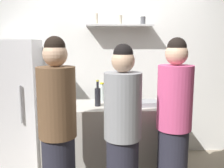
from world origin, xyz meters
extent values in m
cube|color=white|center=(0.00, 1.25, 1.30)|extent=(4.80, 0.10, 2.60)
cube|color=silver|center=(0.06, 1.09, 1.86)|extent=(0.90, 0.22, 0.02)
cylinder|color=beige|center=(-0.26, 1.09, 1.95)|extent=(0.06, 0.06, 0.14)
cylinder|color=beige|center=(0.06, 1.09, 1.93)|extent=(0.08, 0.08, 0.12)
cylinder|color=#4C4C51|center=(0.37, 1.09, 1.93)|extent=(0.07, 0.07, 0.10)
cube|color=white|center=(-1.32, 0.85, 0.83)|extent=(0.66, 0.57, 1.67)
cylinder|color=#99999E|center=(-1.14, 0.55, 0.92)|extent=(0.02, 0.02, 0.45)
cube|color=#B7B2A8|center=(-0.07, 0.54, 0.45)|extent=(1.59, 0.61, 0.90)
cube|color=gray|center=(0.29, 0.50, 0.92)|extent=(0.34, 0.24, 0.05)
cylinder|color=#B2B2B7|center=(-0.65, 0.31, 0.96)|extent=(0.12, 0.12, 0.12)
cylinder|color=silver|center=(-0.68, 0.31, 1.03)|extent=(0.01, 0.01, 0.19)
cylinder|color=silver|center=(-0.64, 0.32, 1.02)|extent=(0.01, 0.02, 0.16)
cylinder|color=silver|center=(-0.65, 0.31, 1.02)|extent=(0.01, 0.04, 0.16)
cylinder|color=silver|center=(-0.66, 0.34, 1.03)|extent=(0.03, 0.01, 0.19)
cylinder|color=#19471E|center=(0.14, 0.68, 1.01)|extent=(0.07, 0.07, 0.22)
cylinder|color=#19471E|center=(0.14, 0.68, 1.16)|extent=(0.03, 0.03, 0.08)
cylinder|color=black|center=(0.14, 0.68, 1.21)|extent=(0.03, 0.03, 0.02)
cylinder|color=black|center=(-0.24, 0.50, 1.00)|extent=(0.07, 0.07, 0.21)
cylinder|color=black|center=(-0.24, 0.50, 1.15)|extent=(0.03, 0.03, 0.08)
cylinder|color=gold|center=(-0.24, 0.50, 1.20)|extent=(0.03, 0.03, 0.02)
cylinder|color=silver|center=(-0.19, 0.77, 1.00)|extent=(0.08, 0.08, 0.19)
cylinder|color=silver|center=(-0.19, 0.77, 1.10)|extent=(0.04, 0.04, 0.02)
cylinder|color=yellow|center=(-0.19, 0.77, 1.12)|extent=(0.05, 0.05, 0.02)
cylinder|color=gray|center=(-0.02, -0.17, 1.07)|extent=(0.34, 0.34, 0.60)
sphere|color=#D8AD8C|center=(-0.02, -0.17, 1.47)|extent=(0.21, 0.21, 0.21)
sphere|color=black|center=(-0.02, -0.17, 1.53)|extent=(0.18, 0.18, 0.18)
cylinder|color=brown|center=(-0.60, -0.17, 1.11)|extent=(0.34, 0.34, 0.63)
sphere|color=#D8AD8C|center=(-0.60, -0.17, 1.53)|extent=(0.21, 0.21, 0.21)
sphere|color=black|center=(-0.60, -0.17, 1.59)|extent=(0.18, 0.18, 0.18)
cylinder|color=#262633|center=(0.50, -0.02, 0.40)|extent=(0.30, 0.30, 0.79)
cylinder|color=#D14C7F|center=(0.50, -0.02, 1.10)|extent=(0.34, 0.34, 0.63)
sphere|color=#D8AD8C|center=(0.50, -0.02, 1.52)|extent=(0.21, 0.21, 0.21)
sphere|color=black|center=(0.50, -0.02, 1.59)|extent=(0.18, 0.18, 0.18)
camera|label=1|loc=(-0.24, -2.36, 1.62)|focal=40.30mm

